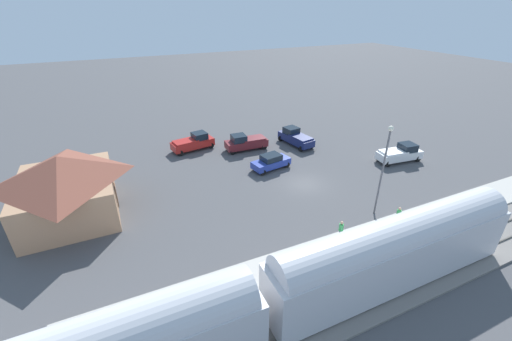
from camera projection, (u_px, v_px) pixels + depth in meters
name	position (u px, v px, depth m)	size (l,w,h in m)	color
ground_plane	(304.00, 184.00, 34.61)	(200.00, 200.00, 0.00)	#4C4C4F
railway_track	(410.00, 271.00, 23.27)	(4.80, 70.00, 0.30)	slate
platform	(371.00, 238.00, 26.47)	(3.20, 46.00, 0.30)	#B7B2A8
passenger_train	(264.00, 299.00, 17.70)	(2.93, 37.24, 4.98)	silver
station_building	(65.00, 185.00, 28.30)	(9.88, 8.32, 5.78)	tan
pedestrian_on_platform	(398.00, 215.00, 27.39)	(0.36, 0.36, 1.71)	#23284C
pedestrian_waiting_far	(341.00, 229.00, 25.67)	(0.36, 0.36, 1.71)	#23284C
sedan_blue	(271.00, 162.00, 37.36)	(2.59, 4.75, 1.74)	#283D9E
pickup_white	(400.00, 153.00, 39.05)	(2.53, 5.58, 2.14)	white
pickup_red	(193.00, 142.00, 42.13)	(2.84, 5.65, 2.14)	red
pickup_navy	(295.00, 137.00, 43.67)	(5.65, 3.17, 2.14)	navy
pickup_maroon	(246.00, 142.00, 42.13)	(2.17, 5.47, 2.14)	maroon
light_pole_near_platform	(384.00, 161.00, 27.50)	(0.44, 0.44, 8.36)	#515156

